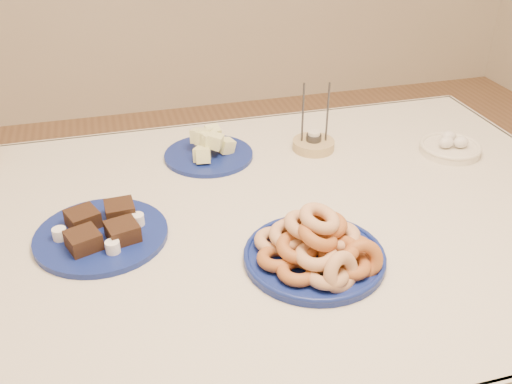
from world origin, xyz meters
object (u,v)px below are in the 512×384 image
at_px(dining_table, 250,256).
at_px(donut_platter, 317,248).
at_px(candle_holder, 313,143).
at_px(brownie_plate, 102,232).
at_px(egg_bowl, 450,147).
at_px(melon_plate, 208,148).

xyz_separation_m(dining_table, donut_platter, (0.09, -0.19, 0.14)).
relative_size(dining_table, candle_holder, 8.81).
xyz_separation_m(donut_platter, brownie_plate, (-0.41, 0.20, -0.02)).
height_order(dining_table, brownie_plate, brownie_plate).
relative_size(dining_table, egg_bowl, 10.17).
distance_m(donut_platter, brownie_plate, 0.46).
relative_size(brownie_plate, candle_holder, 1.81).
height_order(donut_platter, candle_holder, candle_holder).
bearing_deg(dining_table, donut_platter, -64.49).
distance_m(dining_table, donut_platter, 0.25).
xyz_separation_m(dining_table, candle_holder, (0.26, 0.29, 0.12)).
relative_size(donut_platter, melon_plate, 1.23).
height_order(donut_platter, egg_bowl, donut_platter).
xyz_separation_m(dining_table, egg_bowl, (0.62, 0.17, 0.12)).
relative_size(melon_plate, candle_holder, 1.51).
distance_m(dining_table, melon_plate, 0.35).
xyz_separation_m(brownie_plate, candle_holder, (0.59, 0.28, 0.00)).
bearing_deg(egg_bowl, donut_platter, -145.69).
xyz_separation_m(dining_table, brownie_plate, (-0.33, 0.01, 0.12)).
distance_m(dining_table, candle_holder, 0.41).
bearing_deg(dining_table, candle_holder, 48.42).
xyz_separation_m(candle_holder, egg_bowl, (0.36, -0.12, -0.00)).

